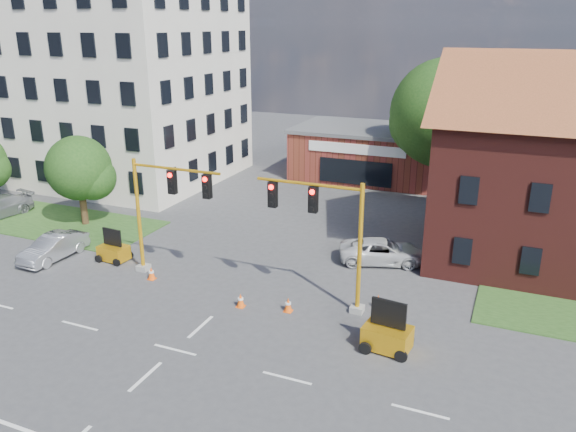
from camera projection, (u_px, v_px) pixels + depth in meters
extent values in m
plane|color=#414144|center=(175.00, 350.00, 23.04)|extent=(120.00, 120.00, 0.00)
cube|color=#264A1B|center=(13.00, 215.00, 39.08)|extent=(22.00, 6.00, 0.08)
cube|color=beige|center=(112.00, 58.00, 46.28)|extent=(18.00, 15.00, 20.00)
cube|color=brown|center=(369.00, 154.00, 48.53)|extent=(12.00, 8.00, 4.00)
cube|color=#545456|center=(370.00, 129.00, 47.83)|extent=(12.40, 8.40, 0.30)
cube|color=white|center=(356.00, 149.00, 44.61)|extent=(8.00, 0.10, 0.80)
cube|color=black|center=(355.00, 172.00, 45.23)|extent=(6.00, 0.10, 2.00)
cylinder|color=#332412|center=(440.00, 166.00, 43.46)|extent=(0.44, 0.44, 4.45)
sphere|color=#1B4013|center=(445.00, 113.00, 42.14)|extent=(8.24, 8.24, 8.24)
sphere|color=#1B4013|center=(467.00, 128.00, 42.12)|extent=(5.77, 5.77, 5.77)
cylinder|color=#332412|center=(83.00, 205.00, 36.88)|extent=(0.44, 0.44, 2.75)
sphere|color=#1B4013|center=(79.00, 168.00, 36.06)|extent=(4.17, 4.17, 4.17)
sphere|color=#1B4013|center=(93.00, 178.00, 36.22)|extent=(2.92, 2.92, 2.92)
cube|color=gray|center=(143.00, 268.00, 30.42)|extent=(0.60, 0.60, 0.30)
cylinder|color=#F0A614|center=(139.00, 216.00, 29.46)|extent=(0.20, 0.20, 6.20)
cylinder|color=#F0A614|center=(176.00, 169.00, 27.63)|extent=(5.00, 0.14, 0.14)
cube|color=black|center=(172.00, 182.00, 27.95)|extent=(0.40, 0.32, 1.20)
cube|color=black|center=(207.00, 186.00, 27.22)|extent=(0.40, 0.32, 1.20)
sphere|color=#FF0C07|center=(170.00, 175.00, 27.66)|extent=(0.24, 0.24, 0.24)
cube|color=gray|center=(357.00, 309.00, 26.02)|extent=(0.60, 0.60, 0.30)
cylinder|color=#F0A614|center=(360.00, 250.00, 25.06)|extent=(0.20, 0.20, 6.20)
cylinder|color=#F0A614|center=(308.00, 184.00, 25.06)|extent=(5.00, 0.14, 0.14)
cube|color=black|center=(313.00, 200.00, 25.20)|extent=(0.40, 0.32, 1.20)
cube|color=black|center=(273.00, 195.00, 25.93)|extent=(0.40, 0.32, 1.20)
sphere|color=#FF0C07|center=(312.00, 192.00, 24.91)|extent=(0.24, 0.24, 0.24)
cube|color=#F0A614|center=(114.00, 253.00, 31.54)|extent=(1.67, 1.18, 0.80)
cube|color=black|center=(112.00, 237.00, 31.23)|extent=(1.25, 0.20, 0.98)
cube|color=#F0A614|center=(387.00, 337.00, 22.89)|extent=(2.01, 1.45, 0.94)
cube|color=black|center=(389.00, 313.00, 22.53)|extent=(1.47, 0.29, 1.15)
cube|color=#FF580D|center=(152.00, 279.00, 29.38)|extent=(0.38, 0.38, 0.04)
cone|color=#FF580D|center=(151.00, 273.00, 29.28)|extent=(0.40, 0.40, 0.70)
cylinder|color=white|center=(151.00, 272.00, 29.25)|extent=(0.27, 0.27, 0.09)
cube|color=#FF580D|center=(241.00, 306.00, 26.53)|extent=(0.38, 0.38, 0.04)
cone|color=#FF580D|center=(241.00, 300.00, 26.42)|extent=(0.40, 0.40, 0.70)
cylinder|color=white|center=(241.00, 299.00, 26.40)|extent=(0.27, 0.27, 0.09)
cube|color=#FF580D|center=(378.00, 308.00, 26.41)|extent=(0.38, 0.38, 0.04)
cone|color=#FF580D|center=(378.00, 301.00, 26.31)|extent=(0.40, 0.40, 0.70)
cylinder|color=white|center=(378.00, 300.00, 26.28)|extent=(0.27, 0.27, 0.09)
cube|color=#FF580D|center=(288.00, 311.00, 26.11)|extent=(0.38, 0.38, 0.04)
cone|color=#FF580D|center=(288.00, 305.00, 26.00)|extent=(0.40, 0.40, 0.70)
cylinder|color=white|center=(288.00, 303.00, 25.98)|extent=(0.27, 0.27, 0.09)
imported|color=silver|center=(382.00, 251.00, 31.25)|extent=(5.21, 3.53, 1.33)
imported|color=#989B9F|center=(54.00, 247.00, 31.72)|extent=(1.56, 4.26, 1.39)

